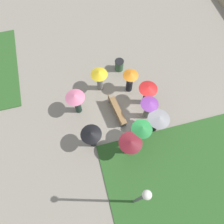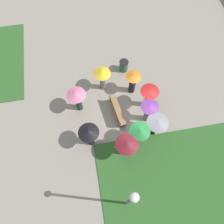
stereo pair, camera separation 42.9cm
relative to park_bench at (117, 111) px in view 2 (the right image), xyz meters
The scene contains 14 objects.
ground_plane 0.98m from the park_bench, 125.11° to the right, with size 90.00×90.00×0.00m, color gray.
lawn_patch_near 6.29m from the park_bench, 155.38° to the right, with size 8.06×8.48×0.06m.
park_bench is the anchor object (origin of this frame).
lamp_post 5.67m from the park_bench, behind, with size 0.32×0.32×4.96m.
trash_bin 3.31m from the park_bench, 18.55° to the right, with size 0.59×0.59×0.81m.
crowd_person_purple 1.95m from the park_bench, 109.53° to the right, with size 0.98×0.98×1.85m.
crowd_person_maroon 2.54m from the park_bench, behind, with size 1.19×1.19×1.80m.
crowd_person_pink 2.43m from the park_bench, 69.16° to the left, with size 1.08×1.08×1.88m.
crowd_person_red 2.11m from the park_bench, 80.34° to the right, with size 1.05×1.05×1.82m.
crowd_person_black 2.42m from the park_bench, 130.27° to the left, with size 1.09×1.09×1.86m.
crowd_person_grey 2.60m from the park_bench, 129.58° to the right, with size 1.16×1.16×1.84m.
crowd_person_green 2.20m from the park_bench, 155.73° to the right, with size 1.09×1.09×1.88m.
crowd_person_yellow 2.22m from the park_bench, 14.01° to the left, with size 1.00×1.00×1.79m.
crowd_person_orange 2.02m from the park_bench, 40.07° to the right, with size 0.91×0.91×1.77m.
Camera 2 is at (-4.78, 1.90, 12.05)m, focal length 35.00 mm.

